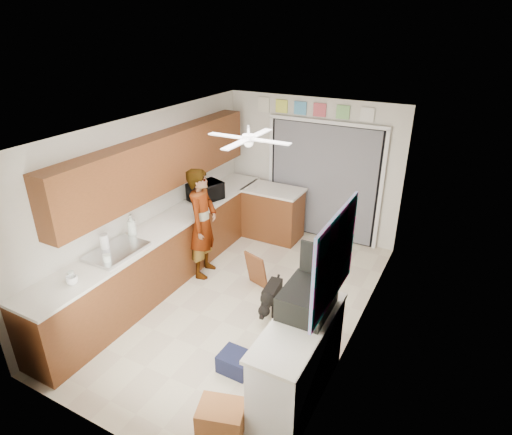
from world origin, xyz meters
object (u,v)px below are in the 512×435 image
at_px(navy_crate, 236,362).
at_px(dog, 272,296).
at_px(man, 203,223).
at_px(soap_bottle, 131,225).
at_px(cardboard_box, 221,418).
at_px(cup, 72,280).
at_px(microwave, 205,192).
at_px(suitcase, 307,299).
at_px(paper_towel_roll, 105,243).

height_order(navy_crate, dog, dog).
relative_size(navy_crate, man, 0.21).
xyz_separation_m(soap_bottle, cardboard_box, (2.30, -1.40, -0.96)).
relative_size(cup, cardboard_box, 0.30).
height_order(navy_crate, man, man).
distance_m(microwave, suitcase, 3.27).
distance_m(microwave, cardboard_box, 3.77).
bearing_deg(microwave, man, -129.64).
bearing_deg(paper_towel_roll, microwave, 85.19).
bearing_deg(navy_crate, soap_bottle, 161.84).
height_order(microwave, suitcase, microwave).
bearing_deg(paper_towel_roll, suitcase, 1.46).
distance_m(soap_bottle, dog, 2.17).
height_order(cardboard_box, dog, dog).
relative_size(cardboard_box, dog, 0.77).
bearing_deg(dog, navy_crate, -91.07).
bearing_deg(microwave, navy_crate, -119.78).
bearing_deg(soap_bottle, microwave, 84.06).
height_order(cardboard_box, navy_crate, cardboard_box).
xyz_separation_m(cardboard_box, dog, (-0.40, 1.93, 0.09)).
height_order(cup, paper_towel_roll, paper_towel_roll).
height_order(microwave, man, man).
height_order(paper_towel_roll, man, man).
distance_m(cardboard_box, man, 2.99).
bearing_deg(man, cardboard_box, -155.18).
relative_size(soap_bottle, suitcase, 0.52).
distance_m(soap_bottle, cardboard_box, 2.86).
relative_size(microwave, cardboard_box, 1.20).
bearing_deg(paper_towel_roll, cup, -71.59).
height_order(soap_bottle, cup, soap_bottle).
bearing_deg(cup, navy_crate, 17.43).
relative_size(man, dog, 2.97).
height_order(suitcase, navy_crate, suitcase).
bearing_deg(navy_crate, man, 133.46).
height_order(soap_bottle, suitcase, soap_bottle).
relative_size(microwave, suitcase, 0.86).
relative_size(paper_towel_roll, suitcase, 0.38).
bearing_deg(cardboard_box, dog, 101.58).
bearing_deg(suitcase, navy_crate, -162.06).
height_order(suitcase, dog, suitcase).
distance_m(microwave, man, 0.79).
bearing_deg(navy_crate, cardboard_box, -69.64).
xyz_separation_m(microwave, cup, (0.07, -2.79, -0.10)).
xyz_separation_m(cardboard_box, man, (-1.76, 2.31, 0.73)).
height_order(cardboard_box, man, man).
relative_size(microwave, navy_crate, 1.49).
distance_m(microwave, paper_towel_roll, 2.06).
bearing_deg(soap_bottle, suitcase, -8.65).
height_order(cup, man, man).
distance_m(paper_towel_roll, dog, 2.33).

